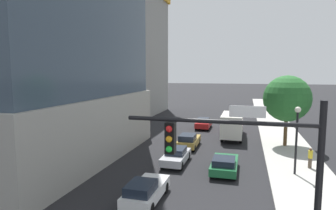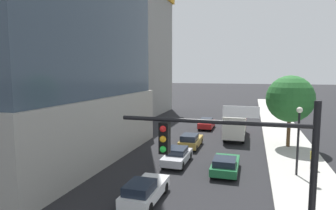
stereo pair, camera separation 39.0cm
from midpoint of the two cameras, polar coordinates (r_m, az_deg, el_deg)
name	(u,v)px [view 1 (the left image)]	position (r m, az deg, el deg)	size (l,w,h in m)	color
sidewalk	(294,162)	(27.16, 23.51, -10.34)	(4.76, 120.00, 0.15)	#B2AFA8
construction_building	(123,41)	(54.86, -9.10, 12.60)	(16.24, 23.96, 33.53)	gray
traffic_light_pole	(251,168)	(9.47, 15.04, -12.05)	(6.16, 0.48, 6.74)	black
street_lamp	(297,129)	(22.99, 23.90, -4.49)	(0.44, 0.44, 5.07)	black
street_tree	(287,99)	(31.47, 22.34, 1.19)	(4.73, 4.73, 7.27)	brown
car_green	(224,164)	(22.83, 10.71, -11.53)	(1.93, 4.40, 1.33)	#1E6638
car_red	(203,123)	(39.62, 6.82, -3.64)	(1.85, 4.08, 1.52)	red
car_white	(145,191)	(17.63, -5.21, -16.73)	(1.75, 4.34, 1.50)	silver
car_gold	(189,141)	(29.58, 3.77, -7.10)	(1.80, 4.28, 1.50)	#AD8938
car_silver	(176,156)	(24.46, 1.14, -10.09)	(1.78, 4.28, 1.39)	#B7B7BC
box_truck	(233,124)	(34.56, 12.45, -3.67)	(2.31, 7.94, 2.98)	#B21E1E
pedestrian_yellow_shirt	(310,158)	(25.50, 26.13, -9.45)	(0.34, 0.34, 1.62)	brown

